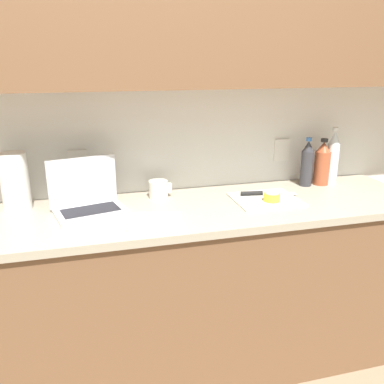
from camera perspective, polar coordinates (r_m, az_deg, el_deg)
name	(u,v)px	position (r m, az deg, el deg)	size (l,w,h in m)	color
ground_plane	(164,368)	(2.33, -3.89, -23.42)	(12.00, 12.00, 0.00)	#847056
wall_back	(148,56)	(1.97, -6.22, 18.45)	(5.20, 0.38, 2.60)	white
counter_unit	(158,293)	(2.06, -4.79, -13.97)	(2.58, 0.59, 0.89)	brown
laptop	(87,199)	(1.89, -14.47, -1.01)	(0.35, 0.29, 0.24)	silver
cutting_board	(265,199)	(2.02, 10.26, -1.04)	(0.31, 0.28, 0.01)	silver
knife	(259,193)	(2.07, 9.36, -0.21)	(0.28, 0.07, 0.02)	silver
lemon_half_cut	(272,197)	(1.99, 11.15, -0.68)	(0.08, 0.08, 0.04)	yellow
bottle_green_soda	(307,164)	(2.28, 15.82, 3.82)	(0.07, 0.07, 0.26)	#333338
bottle_oil_tall	(322,164)	(2.33, 17.80, 3.80)	(0.08, 0.08, 0.25)	#A34C2D
bottle_water_clear	(333,158)	(2.36, 19.13, 4.52)	(0.06, 0.06, 0.31)	silver
measuring_cup	(158,189)	(2.03, -4.73, 0.39)	(0.11, 0.09, 0.09)	silver
paper_towel_roll	(15,182)	(2.00, -23.60, 1.35)	(0.12, 0.12, 0.26)	white
dish_towel	(155,222)	(1.71, -5.23, -4.18)	(0.22, 0.16, 0.02)	silver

